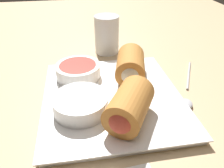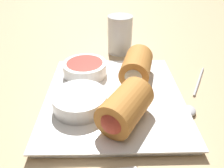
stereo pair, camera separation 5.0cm
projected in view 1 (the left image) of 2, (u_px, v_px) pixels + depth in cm
name	position (u px, v px, depth cm)	size (l,w,h in cm)	color
table_surface	(104.00, 97.00, 47.22)	(180.00, 140.00, 2.00)	tan
serving_plate	(112.00, 97.00, 44.15)	(29.15, 26.96, 1.50)	white
roll_front_left	(130.00, 66.00, 47.19)	(11.21, 8.39, 6.14)	#B77533
roll_front_right	(129.00, 108.00, 35.47)	(11.43, 10.27, 6.14)	#B77533
dipping_bowl_near	(81.00, 103.00, 38.76)	(9.85, 9.85, 2.97)	white
dipping_bowl_far	(78.00, 70.00, 48.57)	(9.85, 9.85, 2.97)	white
spoon	(187.00, 95.00, 45.19)	(18.65, 11.00, 1.13)	#B2B2B7
drinking_glass	(107.00, 35.00, 61.12)	(6.82, 6.82, 10.41)	silver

